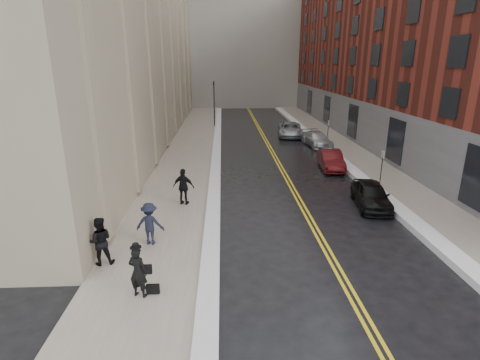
{
  "coord_description": "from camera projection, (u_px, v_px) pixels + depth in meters",
  "views": [
    {
      "loc": [
        -1.66,
        -13.32,
        7.33
      ],
      "look_at": [
        -0.83,
        4.65,
        1.6
      ],
      "focal_mm": 28.0,
      "sensor_mm": 36.0,
      "label": 1
    }
  ],
  "objects": [
    {
      "name": "ground",
      "position": [
        266.0,
        253.0,
        14.98
      ],
      "size": [
        160.0,
        160.0,
        0.0
      ],
      "primitive_type": "plane",
      "color": "black",
      "rests_on": "ground"
    },
    {
      "name": "sidewalk_left",
      "position": [
        188.0,
        156.0,
        29.99
      ],
      "size": [
        4.0,
        64.0,
        0.15
      ],
      "primitive_type": "cube",
      "color": "gray",
      "rests_on": "ground"
    },
    {
      "name": "parking_sign_near",
      "position": [
        382.0,
        165.0,
        22.53
      ],
      "size": [
        0.06,
        0.35,
        2.23
      ],
      "color": "black",
      "rests_on": "ground"
    },
    {
      "name": "snow_ridge_right",
      "position": [
        331.0,
        153.0,
        30.48
      ],
      "size": [
        0.85,
        60.8,
        0.3
      ],
      "primitive_type": "cube",
      "color": "white",
      "rests_on": "ground"
    },
    {
      "name": "pedestrian_b",
      "position": [
        150.0,
        224.0,
        15.18
      ],
      "size": [
        1.22,
        0.79,
        1.77
      ],
      "primitive_type": "imported",
      "rotation": [
        0.0,
        0.0,
        3.02
      ],
      "color": "black",
      "rests_on": "sidewalk_left"
    },
    {
      "name": "pedestrian_c",
      "position": [
        184.0,
        187.0,
        19.4
      ],
      "size": [
        1.21,
        0.74,
        1.92
      ],
      "primitive_type": "imported",
      "rotation": [
        0.0,
        0.0,
        2.88
      ],
      "color": "black",
      "rests_on": "sidewalk_left"
    },
    {
      "name": "parking_sign_far",
      "position": [
        328.0,
        130.0,
        33.95
      ],
      "size": [
        0.06,
        0.35,
        2.23
      ],
      "color": "black",
      "rests_on": "ground"
    },
    {
      "name": "traffic_signal",
      "position": [
        214.0,
        100.0,
        42.48
      ],
      "size": [
        0.18,
        0.15,
        5.2
      ],
      "color": "black",
      "rests_on": "ground"
    },
    {
      "name": "lane_stripe_b",
      "position": [
        276.0,
        156.0,
        30.32
      ],
      "size": [
        0.12,
        64.0,
        0.01
      ],
      "primitive_type": "cube",
      "color": "gold",
      "rests_on": "ground"
    },
    {
      "name": "lane_stripe_a",
      "position": [
        273.0,
        156.0,
        30.31
      ],
      "size": [
        0.12,
        64.0,
        0.01
      ],
      "primitive_type": "cube",
      "color": "gold",
      "rests_on": "ground"
    },
    {
      "name": "sidewalk_right",
      "position": [
        353.0,
        154.0,
        30.59
      ],
      "size": [
        3.0,
        64.0,
        0.15
      ],
      "primitive_type": "cube",
      "color": "gray",
      "rests_on": "ground"
    },
    {
      "name": "car_silver_near",
      "position": [
        317.0,
        139.0,
        33.59
      ],
      "size": [
        2.33,
        4.61,
        1.28
      ],
      "primitive_type": "imported",
      "rotation": [
        0.0,
        0.0,
        0.12
      ],
      "color": "#AFB2B7",
      "rests_on": "ground"
    },
    {
      "name": "car_black",
      "position": [
        371.0,
        195.0,
        19.53
      ],
      "size": [
        2.08,
        4.09,
        1.34
      ],
      "primitive_type": "imported",
      "rotation": [
        0.0,
        0.0,
        -0.13
      ],
      "color": "black",
      "rests_on": "ground"
    },
    {
      "name": "car_silver_far",
      "position": [
        290.0,
        130.0,
        37.97
      ],
      "size": [
        2.91,
        5.29,
        1.4
      ],
      "primitive_type": "imported",
      "rotation": [
        0.0,
        0.0,
        -0.12
      ],
      "color": "#A3A7AB",
      "rests_on": "ground"
    },
    {
      "name": "pedestrian_main",
      "position": [
        138.0,
        272.0,
        11.74
      ],
      "size": [
        0.73,
        0.6,
        1.72
      ],
      "primitive_type": "imported",
      "rotation": [
        0.0,
        0.0,
        2.8
      ],
      "color": "black",
      "rests_on": "sidewalk_left"
    },
    {
      "name": "snow_ridge_left",
      "position": [
        216.0,
        155.0,
        30.07
      ],
      "size": [
        0.7,
        60.8,
        0.26
      ],
      "primitive_type": "cube",
      "color": "white",
      "rests_on": "ground"
    },
    {
      "name": "building_right",
      "position": [
        427.0,
        42.0,
        34.91
      ],
      "size": [
        14.0,
        50.0,
        18.0
      ],
      "primitive_type": "cube",
      "color": "maroon",
      "rests_on": "ground"
    },
    {
      "name": "pedestrian_a",
      "position": [
        100.0,
        241.0,
        13.63
      ],
      "size": [
        1.03,
        0.88,
        1.84
      ],
      "primitive_type": "imported",
      "rotation": [
        0.0,
        0.0,
        3.37
      ],
      "color": "black",
      "rests_on": "sidewalk_left"
    },
    {
      "name": "car_maroon",
      "position": [
        331.0,
        160.0,
        26.42
      ],
      "size": [
        1.75,
        4.14,
        1.33
      ],
      "primitive_type": "imported",
      "rotation": [
        0.0,
        0.0,
        -0.09
      ],
      "color": "#460C0E",
      "rests_on": "ground"
    }
  ]
}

